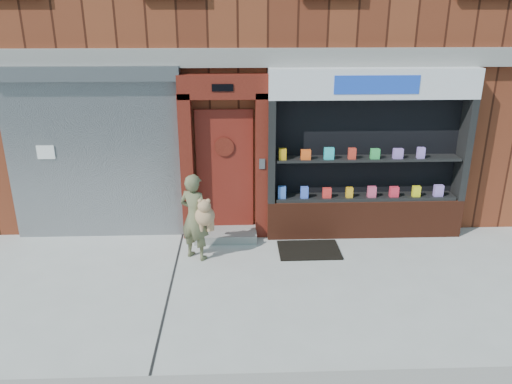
{
  "coord_description": "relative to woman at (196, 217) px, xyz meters",
  "views": [
    {
      "loc": [
        -0.52,
        -6.48,
        3.93
      ],
      "look_at": [
        -0.23,
        1.0,
        1.15
      ],
      "focal_mm": 35.0,
      "sensor_mm": 36.0,
      "label": 1
    }
  ],
  "objects": [
    {
      "name": "shutter_bay",
      "position": [
        -1.8,
        0.95,
        0.97
      ],
      "size": [
        3.1,
        0.3,
        3.04
      ],
      "color": "gray",
      "rests_on": "ground"
    },
    {
      "name": "ground",
      "position": [
        1.2,
        -0.98,
        -0.74
      ],
      "size": [
        80.0,
        80.0,
        0.0
      ],
      "primitive_type": "plane",
      "color": "#9E9E99",
      "rests_on": "ground"
    },
    {
      "name": "red_door_bay",
      "position": [
        0.45,
        0.88,
        0.71
      ],
      "size": [
        1.52,
        0.58,
        2.9
      ],
      "color": "#4C140D",
      "rests_on": "ground"
    },
    {
      "name": "building",
      "position": [
        1.2,
        5.01,
        3.26
      ],
      "size": [
        12.0,
        8.16,
        8.0
      ],
      "color": "#5C2515",
      "rests_on": "ground"
    },
    {
      "name": "pharmacy_bay",
      "position": [
        2.95,
        0.83,
        0.63
      ],
      "size": [
        3.5,
        0.41,
        3.0
      ],
      "color": "#552314",
      "rests_on": "ground"
    },
    {
      "name": "woman",
      "position": [
        0.0,
        0.0,
        0.0
      ],
      "size": [
        0.65,
        0.58,
        1.46
      ],
      "color": "brown",
      "rests_on": "ground"
    },
    {
      "name": "doormat",
      "position": [
        1.89,
        0.18,
        -0.73
      ],
      "size": [
        1.05,
        0.74,
        0.03
      ],
      "primitive_type": "cube",
      "rotation": [
        0.0,
        0.0,
        0.01
      ],
      "color": "black",
      "rests_on": "ground"
    }
  ]
}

